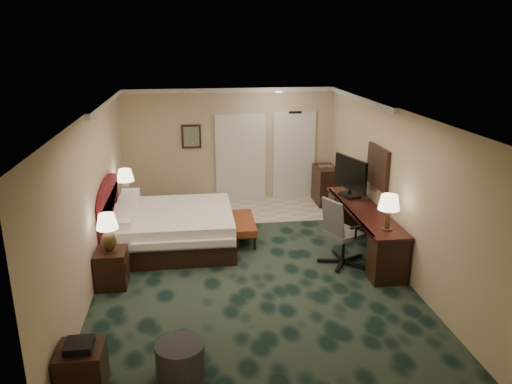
{
  "coord_description": "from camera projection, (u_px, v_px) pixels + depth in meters",
  "views": [
    {
      "loc": [
        -0.91,
        -7.86,
        3.82
      ],
      "look_at": [
        0.21,
        0.6,
        1.16
      ],
      "focal_mm": 35.0,
      "sensor_mm": 36.0,
      "label": 1
    }
  ],
  "objects": [
    {
      "name": "crown_molding",
      "position": [
        248.0,
        114.0,
        7.9
      ],
      "size": [
        5.0,
        7.5,
        0.1
      ],
      "primitive_type": null,
      "color": "white",
      "rests_on": "wall_back"
    },
    {
      "name": "tile_patch",
      "position": [
        273.0,
        209.0,
        11.54
      ],
      "size": [
        3.2,
        1.7,
        0.01
      ],
      "primitive_type": "cube",
      "color": "beige",
      "rests_on": "ground"
    },
    {
      "name": "ceiling",
      "position": [
        248.0,
        111.0,
        7.88
      ],
      "size": [
        5.0,
        7.5,
        0.0
      ],
      "primitive_type": "cube",
      "color": "silver",
      "rests_on": "wall_back"
    },
    {
      "name": "lamp_near",
      "position": [
        108.0,
        233.0,
        7.72
      ],
      "size": [
        0.39,
        0.39,
        0.63
      ],
      "primitive_type": null,
      "rotation": [
        0.0,
        0.0,
        -0.17
      ],
      "color": "black",
      "rests_on": "nightstand_near"
    },
    {
      "name": "nightstand_far",
      "position": [
        130.0,
        213.0,
        10.45
      ],
      "size": [
        0.47,
        0.53,
        0.58
      ],
      "primitive_type": "cube",
      "color": "black",
      "rests_on": "ground"
    },
    {
      "name": "desk",
      "position": [
        363.0,
        230.0,
        9.18
      ],
      "size": [
        0.62,
        2.86,
        0.83
      ],
      "primitive_type": "cube",
      "color": "black",
      "rests_on": "ground"
    },
    {
      "name": "bed",
      "position": [
        174.0,
        229.0,
        9.43
      ],
      "size": [
        2.21,
        2.05,
        0.7
      ],
      "primitive_type": "cube",
      "color": "white",
      "rests_on": "ground"
    },
    {
      "name": "entry_door",
      "position": [
        294.0,
        156.0,
        12.09
      ],
      "size": [
        1.02,
        0.06,
        2.18
      ],
      "primitive_type": "cube",
      "color": "white",
      "rests_on": "ground"
    },
    {
      "name": "closet_doors",
      "position": [
        241.0,
        158.0,
        11.92
      ],
      "size": [
        1.2,
        0.06,
        2.1
      ],
      "primitive_type": "cube",
      "color": "silver",
      "rests_on": "ground"
    },
    {
      "name": "tv",
      "position": [
        350.0,
        177.0,
        9.65
      ],
      "size": [
        0.36,
        1.0,
        0.79
      ],
      "primitive_type": "cube",
      "rotation": [
        0.0,
        0.0,
        0.28
      ],
      "color": "black",
      "rests_on": "desk"
    },
    {
      "name": "headboard",
      "position": [
        110.0,
        215.0,
        9.12
      ],
      "size": [
        0.12,
        2.0,
        1.4
      ],
      "primitive_type": null,
      "color": "#541214",
      "rests_on": "ground"
    },
    {
      "name": "wall_back",
      "position": [
        230.0,
        146.0,
        11.84
      ],
      "size": [
        5.0,
        0.0,
        2.7
      ],
      "primitive_type": "cube",
      "color": "#CDB58C",
      "rests_on": "ground"
    },
    {
      "name": "floor",
      "position": [
        249.0,
        266.0,
        8.69
      ],
      "size": [
        5.0,
        7.5,
        0.0
      ],
      "primitive_type": "cube",
      "color": "black",
      "rests_on": "ground"
    },
    {
      "name": "wall_right",
      "position": [
        392.0,
        187.0,
        8.6
      ],
      "size": [
        0.0,
        7.5,
        2.7
      ],
      "primitive_type": "cube",
      "color": "#CDB58C",
      "rests_on": "ground"
    },
    {
      "name": "wall_front",
      "position": [
        294.0,
        309.0,
        4.74
      ],
      "size": [
        5.0,
        0.0,
        2.7
      ],
      "primitive_type": "cube",
      "color": "#CDB58C",
      "rests_on": "ground"
    },
    {
      "name": "desk_lamp",
      "position": [
        388.0,
        212.0,
        7.99
      ],
      "size": [
        0.4,
        0.4,
        0.6
      ],
      "primitive_type": null,
      "rotation": [
        0.0,
        0.0,
        -0.18
      ],
      "color": "black",
      "rests_on": "desk"
    },
    {
      "name": "wall_mirror",
      "position": [
        378.0,
        167.0,
        9.1
      ],
      "size": [
        0.05,
        0.95,
        0.75
      ],
      "primitive_type": "cube",
      "color": "white",
      "rests_on": "wall_right"
    },
    {
      "name": "lamp_far",
      "position": [
        126.0,
        185.0,
        10.24
      ],
      "size": [
        0.45,
        0.45,
        0.66
      ],
      "primitive_type": null,
      "rotation": [
        0.0,
        0.0,
        0.33
      ],
      "color": "black",
      "rests_on": "nightstand_far"
    },
    {
      "name": "minibar",
      "position": [
        325.0,
        185.0,
        11.86
      ],
      "size": [
        0.47,
        0.84,
        0.89
      ],
      "primitive_type": "cube",
      "color": "black",
      "rests_on": "ground"
    },
    {
      "name": "ottoman",
      "position": [
        180.0,
        359.0,
        5.84
      ],
      "size": [
        0.76,
        0.76,
        0.41
      ],
      "primitive_type": "cylinder",
      "rotation": [
        0.0,
        0.0,
        -0.4
      ],
      "color": "#2D2F35",
      "rests_on": "ground"
    },
    {
      "name": "nightstand_near",
      "position": [
        112.0,
        268.0,
        7.94
      ],
      "size": [
        0.48,
        0.55,
        0.6
      ],
      "primitive_type": "cube",
      "color": "black",
      "rests_on": "ground"
    },
    {
      "name": "wall_art",
      "position": [
        191.0,
        136.0,
        11.61
      ],
      "size": [
        0.45,
        0.06,
        0.55
      ],
      "primitive_type": "cube",
      "color": "#436250",
      "rests_on": "wall_back"
    },
    {
      "name": "bed_bench",
      "position": [
        243.0,
        230.0,
        9.77
      ],
      "size": [
        0.45,
        1.24,
        0.42
      ],
      "primitive_type": "cube",
      "rotation": [
        0.0,
        0.0,
        -0.02
      ],
      "color": "maroon",
      "rests_on": "ground"
    },
    {
      "name": "side_table",
      "position": [
        82.0,
        369.0,
        5.57
      ],
      "size": [
        0.5,
        0.5,
        0.54
      ],
      "primitive_type": "cube",
      "color": "black",
      "rests_on": "ground"
    },
    {
      "name": "desk_chair",
      "position": [
        344.0,
        231.0,
        8.62
      ],
      "size": [
        0.92,
        0.9,
        1.22
      ],
      "primitive_type": null,
      "rotation": [
        0.0,
        0.0,
        0.42
      ],
      "color": "#4B4B4B",
      "rests_on": "ground"
    },
    {
      "name": "wall_left",
      "position": [
        93.0,
        198.0,
        7.97
      ],
      "size": [
        0.0,
        7.5,
        2.7
      ],
      "primitive_type": "cube",
      "color": "#CDB58C",
      "rests_on": "ground"
    }
  ]
}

